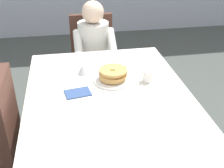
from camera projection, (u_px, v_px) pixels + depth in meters
The scene contains 11 objects.
dining_table_main at pixel (109, 106), 1.94m from camera, with size 1.12×1.52×0.74m.
chair_diner at pixel (93, 54), 3.01m from camera, with size 0.44×0.45×0.93m.
diner_person at pixel (94, 47), 2.80m from camera, with size 0.40×0.43×1.12m.
plate_breakfast at pixel (113, 80), 2.06m from camera, with size 0.28×0.28×0.02m, color white.
breakfast_stack at pixel (113, 74), 2.04m from camera, with size 0.21×0.20×0.09m.
cup_coffee at pixel (148, 76), 2.04m from camera, with size 0.11×0.08×0.08m.
syrup_pitcher at pixel (82, 70), 2.14m from camera, with size 0.08×0.08×0.07m.
fork_left_of_plate at pixel (87, 84), 2.02m from camera, with size 0.18×0.01×0.01m, color silver.
knife_right_of_plate at pixel (139, 80), 2.08m from camera, with size 0.20×0.01×0.01m, color silver.
spoon_near_edge at pixel (128, 103), 1.81m from camera, with size 0.15×0.01×0.01m, color silver.
napkin_folded at pixel (78, 93), 1.91m from camera, with size 0.17×0.12×0.01m, color #334C7F.
Camera 1 is at (-0.25, -1.59, 1.74)m, focal length 45.66 mm.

